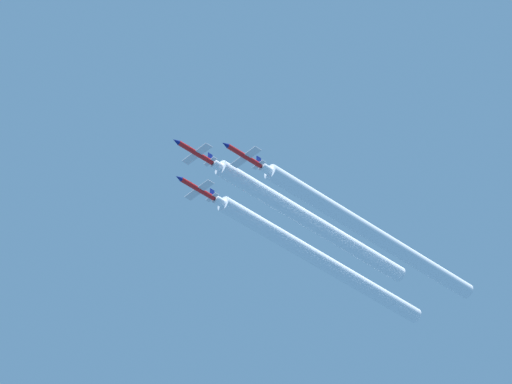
# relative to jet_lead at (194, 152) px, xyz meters

# --- Properties ---
(jet_lead) EXTENTS (8.33, 12.13, 2.91)m
(jet_lead) POSITION_rel_jet_lead_xyz_m (0.00, 0.00, 0.00)
(jet_lead) COLOR red
(jet_left_wingman) EXTENTS (8.33, 12.13, 2.91)m
(jet_left_wingman) POSITION_rel_jet_lead_xyz_m (-7.87, -7.73, -1.48)
(jet_left_wingman) COLOR red
(jet_right_wingman) EXTENTS (8.33, 12.13, 2.91)m
(jet_right_wingman) POSITION_rel_jet_lead_xyz_m (8.16, -7.81, -1.07)
(jet_right_wingman) COLOR red
(smoke_trail_lead) EXTENTS (3.83, 61.31, 3.83)m
(smoke_trail_lead) POSITION_rel_jet_lead_xyz_m (0.00, -36.19, -0.03)
(smoke_trail_lead) COLOR white
(smoke_trail_left_wingman) EXTENTS (3.83, 69.41, 3.83)m
(smoke_trail_left_wingman) POSITION_rel_jet_lead_xyz_m (-7.87, -47.96, -1.51)
(smoke_trail_left_wingman) COLOR white
(smoke_trail_right_wingman) EXTENTS (3.83, 67.75, 3.83)m
(smoke_trail_right_wingman) POSITION_rel_jet_lead_xyz_m (8.16, -47.22, -1.10)
(smoke_trail_right_wingman) COLOR white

